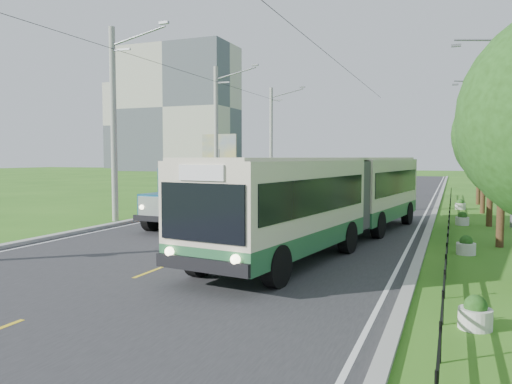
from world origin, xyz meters
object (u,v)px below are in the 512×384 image
Objects in this scene: pole_near at (114,123)px; dump_truck at (201,193)px; tree_fourth at (492,152)px; planter_near at (466,246)px; streetlight_far at (491,136)px; planter_front at (475,314)px; planter_mid at (462,219)px; billboard_left at (219,151)px; pole_far at (272,139)px; planter_far at (460,205)px; pole_mid at (217,134)px; streetlight_mid at (512,124)px; tree_fifth at (485,149)px; tree_third at (504,140)px; bus at (331,193)px; tree_back at (480,153)px.

dump_truck is (5.07, -0.11, -3.49)m from pole_near.
tree_fourth is 8.87m from planter_near.
planter_front is at bearing -93.89° from streetlight_far.
dump_truck is at bearing -156.58° from planter_mid.
dump_truck is (6.31, -15.11, -2.26)m from billboard_left.
pole_far is 14.93× the size of planter_far.
pole_mid is at bearing 126.25° from planter_front.
pole_near is 1.00× the size of pole_far.
pole_far is 1.85× the size of tree_fourth.
planter_far is at bearing 104.32° from streetlight_mid.
planter_near is at bearing -90.00° from planter_far.
planter_front is at bearing -97.27° from streetlight_mid.
planter_far is at bearing -6.31° from billboard_left.
streetlight_far reaches higher than tree_fourth.
streetlight_mid is at bearing -20.32° from pole_mid.
dump_truck is at bearing -67.28° from pole_mid.
streetlight_far reaches higher than tree_fifth.
tree_third is at bearing -77.90° from planter_mid.
tree_third is 0.66× the size of streetlight_far.
streetlight_mid is at bearing -10.15° from tree_fourth.
pole_far reaches higher than bus.
bus is (12.05, -2.60, -3.14)m from pole_near.
billboard_left reaches higher than planter_front.
planter_far is (-2.04, -6.00, -4.62)m from streetlight_far.
planter_mid is at bearing -180.00° from streetlight_mid.
billboard_left is at bearing 94.72° from pole_near.
tree_fifth is 14.64m from planter_near.
pole_far is (0.00, 12.00, 0.00)m from pole_mid.
tree_fourth is 0.93× the size of tree_fifth.
tree_third is 4.46m from planter_near.
pole_far reaches higher than dump_truck.
streetlight_mid is 9.46m from planter_far.
streetlight_mid reaches higher than tree_third.
planter_far is (16.86, 1.00, -4.81)m from pole_mid.
bus is at bearing -15.31° from dump_truck.
pole_mid is 18.89m from tree_back.
tree_back is (-0.00, 6.00, -0.20)m from tree_fifth.
tree_back reaches higher than planter_mid.
pole_near is at bearing -142.37° from planter_far.
streetlight_far is (0.79, 13.86, 1.32)m from tree_fourth.
tree_fifth is at bearing 74.64° from bus.
pole_mid is at bearing -67.58° from billboard_left.
pole_near is 12.00m from pole_mid.
dump_truck is at bearing 168.80° from bus.
tree_third is 19.90m from streetlight_far.
pole_mid is 1.44× the size of dump_truck.
tree_back is 5.48m from planter_far.
pole_far is (0.00, 24.00, 0.00)m from pole_near.
dump_truck is (5.07, -24.11, -3.49)m from pole_far.
streetlight_mid is 0.53× the size of bus.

